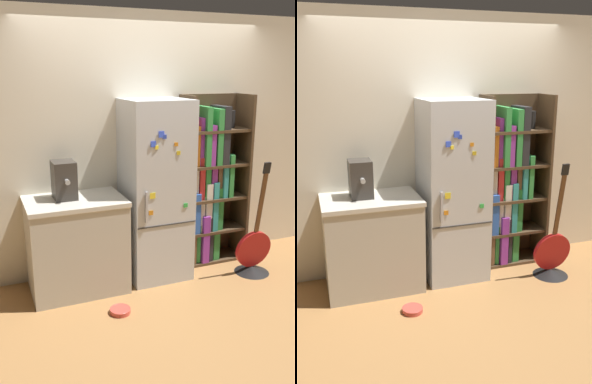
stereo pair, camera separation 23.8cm
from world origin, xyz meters
TOP-DOWN VIEW (x-y plane):
  - ground_plane at (0.00, 0.00)m, footprint 16.00×16.00m
  - wall_back at (0.00, 0.47)m, footprint 8.00×0.05m
  - refrigerator at (-0.00, 0.16)m, footprint 0.61×0.60m
  - bookshelf at (0.66, 0.29)m, footprint 0.70×0.36m
  - kitchen_counter at (-0.82, 0.15)m, footprint 0.91×0.62m
  - espresso_machine at (-0.89, 0.20)m, footprint 0.20×0.30m
  - guitar at (0.95, -0.20)m, footprint 0.40×0.36m
  - pet_bowl at (-0.58, -0.44)m, footprint 0.18×0.18m

SIDE VIEW (x-z plane):
  - ground_plane at x=0.00m, z-range 0.00..0.00m
  - pet_bowl at x=-0.58m, z-range 0.00..0.04m
  - guitar at x=0.95m, z-range -0.43..0.77m
  - kitchen_counter at x=-0.82m, z-range 0.00..0.90m
  - bookshelf at x=0.66m, z-range -0.04..1.76m
  - refrigerator at x=0.00m, z-range 0.00..1.78m
  - espresso_machine at x=-0.89m, z-range 0.90..1.25m
  - wall_back at x=0.00m, z-range 0.00..2.60m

